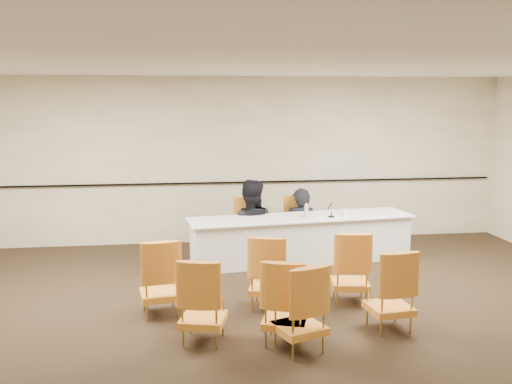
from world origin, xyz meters
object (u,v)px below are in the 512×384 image
at_px(water_bottle, 306,210).
at_px(aud_chair_back_mid, 285,301).
at_px(panelist_main, 300,235).
at_px(aud_chair_extra, 299,307).
at_px(aud_chair_front_left, 160,276).
at_px(aud_chair_back_left, 203,300).
at_px(panelist_main_chair, 300,224).
at_px(aud_chair_front_mid, 269,271).
at_px(aud_chair_back_right, 390,289).
at_px(panelist_second_chair, 250,227).
at_px(panel_table, 301,239).
at_px(microphone, 332,209).
at_px(panelist_second, 250,234).
at_px(aud_chair_front_right, 350,267).
at_px(drinking_glass, 307,215).
at_px(coffee_cup, 345,212).

xyz_separation_m(water_bottle, aud_chair_back_mid, (-0.92, -3.08, -0.36)).
xyz_separation_m(panelist_main, aud_chair_extra, (-0.85, -3.86, 0.18)).
relative_size(aud_chair_front_left, aud_chair_back_left, 1.00).
bearing_deg(panelist_main_chair, aud_chair_front_mid, -116.89).
xyz_separation_m(panelist_main, aud_chair_back_left, (-1.82, -3.50, 0.18)).
bearing_deg(aud_chair_back_right, panelist_second_chair, 102.63).
xyz_separation_m(panel_table, microphone, (0.47, -0.10, 0.51)).
bearing_deg(panelist_second, aud_chair_back_right, 119.92).
xyz_separation_m(panelist_second, aud_chair_back_right, (1.17, -3.34, 0.11)).
bearing_deg(panel_table, aud_chair_front_right, -90.35).
bearing_deg(aud_chair_front_mid, aud_chair_extra, -68.10).
bearing_deg(panelist_main_chair, panelist_second, -180.00).
distance_m(aud_chair_front_mid, aud_chair_back_mid, 1.07).
bearing_deg(panelist_main_chair, drinking_glass, -100.14).
relative_size(aud_chair_back_mid, aud_chair_extra, 1.00).
bearing_deg(aud_chair_extra, aud_chair_front_mid, 75.86).
xyz_separation_m(panelist_main, aud_chair_front_right, (0.11, -2.53, 0.18)).
bearing_deg(panel_table, aud_chair_extra, -109.16).
bearing_deg(aud_chair_front_left, aud_chair_back_mid, -46.59).
xyz_separation_m(panel_table, panelist_main_chair, (0.11, 0.56, 0.11)).
distance_m(panel_table, aud_chair_front_left, 3.01).
distance_m(aud_chair_front_mid, aud_chair_back_right, 1.51).
xyz_separation_m(panelist_main, coffee_cup, (0.60, -0.62, 0.50)).
bearing_deg(panelist_second, aud_chair_front_right, 122.76).
bearing_deg(drinking_glass, aud_chair_extra, -104.05).
xyz_separation_m(aud_chair_front_mid, aud_chair_back_left, (-0.86, -0.91, 0.00)).
bearing_deg(aud_chair_back_right, aud_chair_back_mid, -176.81).
distance_m(panelist_second, drinking_glass, 1.08).
distance_m(panelist_second_chair, aud_chair_back_right, 3.54).
height_order(panelist_main_chair, aud_chair_front_left, same).
xyz_separation_m(panelist_second, aud_chair_extra, (0.04, -3.76, 0.11)).
distance_m(microphone, drinking_glass, 0.41).
xyz_separation_m(microphone, aud_chair_back_left, (-2.18, -2.84, -0.39)).
relative_size(panelist_main_chair, aud_chair_back_mid, 1.00).
bearing_deg(drinking_glass, water_bottle, 81.08).
relative_size(panelist_second_chair, microphone, 3.36).
relative_size(panelist_main, coffee_cup, 13.37).
bearing_deg(coffee_cup, water_bottle, 175.79).
xyz_separation_m(panelist_second_chair, aud_chair_back_left, (-0.94, -3.40, 0.00)).
relative_size(panelist_main, aud_chair_extra, 1.72).
height_order(panel_table, microphone, microphone).
height_order(panelist_second_chair, aud_chair_front_left, same).
xyz_separation_m(panelist_second, aud_chair_back_left, (-0.94, -3.40, 0.11)).
relative_size(aud_chair_front_left, aud_chair_front_right, 1.00).
distance_m(panel_table, panelist_second_chair, 0.91).
relative_size(panel_table, aud_chair_back_left, 3.83).
bearing_deg(drinking_glass, aud_chair_back_left, -121.93).
bearing_deg(microphone, aud_chair_back_left, -131.57).
relative_size(panelist_second_chair, aud_chair_back_mid, 1.00).
relative_size(microphone, aud_chair_back_mid, 0.30).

